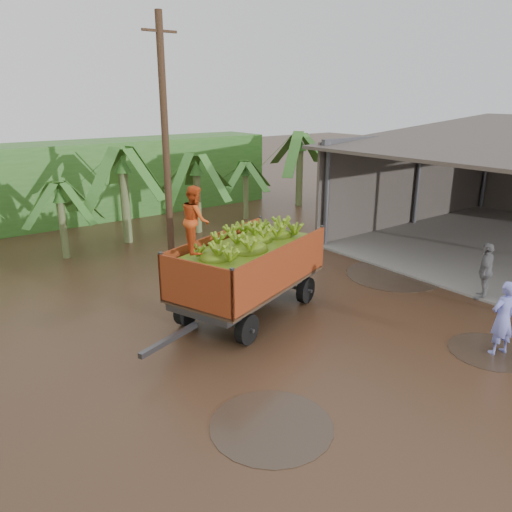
{
  "coord_description": "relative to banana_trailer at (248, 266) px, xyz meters",
  "views": [
    {
      "loc": [
        -8.19,
        -7.66,
        5.67
      ],
      "look_at": [
        -0.2,
        2.9,
        1.38
      ],
      "focal_mm": 35.0,
      "sensor_mm": 36.0,
      "label": 1
    }
  ],
  "objects": [
    {
      "name": "man_blue",
      "position": [
        3.28,
        -5.24,
        -0.49
      ],
      "size": [
        0.73,
        0.58,
        1.76
      ],
      "primitive_type": "imported",
      "rotation": [
        0.0,
        0.0,
        2.86
      ],
      "color": "#787EDB",
      "rests_on": "ground"
    },
    {
      "name": "banana_trailer",
      "position": [
        0.0,
        0.0,
        0.0
      ],
      "size": [
        6.28,
        3.56,
        3.68
      ],
      "rotation": [
        0.0,
        0.0,
        0.34
      ],
      "color": "#BC411A",
      "rests_on": "ground"
    },
    {
      "name": "ground",
      "position": [
        0.86,
        -2.39,
        -1.37
      ],
      "size": [
        100.0,
        100.0,
        0.0
      ],
      "primitive_type": "plane",
      "color": "black",
      "rests_on": "ground"
    },
    {
      "name": "hedge_north",
      "position": [
        -1.14,
        13.61,
        0.43
      ],
      "size": [
        22.0,
        3.0,
        3.6
      ],
      "primitive_type": "cube",
      "color": "#2D661E",
      "rests_on": "ground"
    },
    {
      "name": "utility_pole",
      "position": [
        0.51,
        5.31,
        2.78
      ],
      "size": [
        1.2,
        0.24,
        8.19
      ],
      "color": "#47301E",
      "rests_on": "ground"
    },
    {
      "name": "man_grey",
      "position": [
        6.05,
        -3.3,
        -0.52
      ],
      "size": [
        1.08,
        0.74,
        1.7
      ],
      "primitive_type": "imported",
      "rotation": [
        0.0,
        0.0,
        3.49
      ],
      "color": "slate",
      "rests_on": "ground"
    },
    {
      "name": "banana_plants",
      "position": [
        -3.95,
        4.38,
        0.36
      ],
      "size": [
        25.16,
        20.58,
        3.95
      ],
      "color": "#2D661E",
      "rests_on": "ground"
    }
  ]
}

